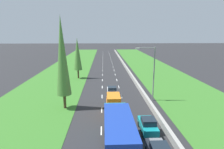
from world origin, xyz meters
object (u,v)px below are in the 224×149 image
(poplar_tree_third, at_px, (77,54))
(orange_van_centre_lane, at_px, (113,104))
(blue_box_truck_centre_lane, at_px, (118,135))
(poplar_tree_second, at_px, (62,56))
(white_hatchback_centre_lane, at_px, (112,91))
(teal_hatchback_right_lane, at_px, (148,125))
(street_light_mast, at_px, (152,70))

(poplar_tree_third, bearing_deg, orange_van_centre_lane, -70.33)
(blue_box_truck_centre_lane, bearing_deg, poplar_tree_second, 121.28)
(blue_box_truck_centre_lane, height_order, poplar_tree_third, poplar_tree_third)
(poplar_tree_second, bearing_deg, white_hatchback_centre_lane, 36.75)
(teal_hatchback_right_lane, xyz_separation_m, street_light_mast, (2.87, 10.15, 4.40))
(orange_van_centre_lane, distance_m, poplar_tree_third, 23.30)
(poplar_tree_third, bearing_deg, street_light_mast, -49.06)
(blue_box_truck_centre_lane, height_order, white_hatchback_centre_lane, blue_box_truck_centre_lane)
(street_light_mast, bearing_deg, orange_van_centre_lane, -142.22)
(blue_box_truck_centre_lane, relative_size, street_light_mast, 1.04)
(blue_box_truck_centre_lane, relative_size, poplar_tree_second, 0.69)
(blue_box_truck_centre_lane, xyz_separation_m, orange_van_centre_lane, (0.08, 9.41, -0.78))
(orange_van_centre_lane, relative_size, street_light_mast, 0.54)
(blue_box_truck_centre_lane, distance_m, teal_hatchback_right_lane, 5.90)
(poplar_tree_third, bearing_deg, teal_hatchback_right_lane, -66.84)
(blue_box_truck_centre_lane, xyz_separation_m, white_hatchback_centre_lane, (0.22, 17.25, -1.35))
(blue_box_truck_centre_lane, relative_size, white_hatchback_centre_lane, 2.41)
(orange_van_centre_lane, bearing_deg, street_light_mast, 37.78)
(orange_van_centre_lane, height_order, poplar_tree_third, poplar_tree_third)
(poplar_tree_third, bearing_deg, poplar_tree_second, -88.61)
(orange_van_centre_lane, height_order, white_hatchback_centre_lane, orange_van_centre_lane)
(white_hatchback_centre_lane, xyz_separation_m, street_light_mast, (6.41, -2.76, 4.40))
(teal_hatchback_right_lane, height_order, street_light_mast, street_light_mast)
(orange_van_centre_lane, relative_size, poplar_tree_third, 0.49)
(blue_box_truck_centre_lane, bearing_deg, orange_van_centre_lane, 89.54)
(orange_van_centre_lane, distance_m, poplar_tree_second, 9.97)
(white_hatchback_centre_lane, xyz_separation_m, teal_hatchback_right_lane, (3.53, -12.91, 0.00))
(orange_van_centre_lane, height_order, poplar_tree_second, poplar_tree_second)
(white_hatchback_centre_lane, distance_m, street_light_mast, 8.25)
(poplar_tree_second, distance_m, street_light_mast, 14.29)
(white_hatchback_centre_lane, relative_size, street_light_mast, 0.43)
(poplar_tree_third, bearing_deg, white_hatchback_centre_lane, -60.17)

